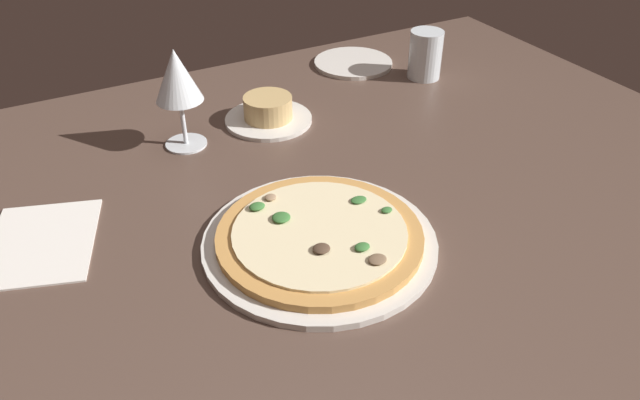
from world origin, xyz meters
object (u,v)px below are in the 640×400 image
Objects in this scene: side_plate at (353,63)px; paper_menu at (42,243)px; ramekin_on_saucer at (268,112)px; pizza_main at (320,238)px; water_glass at (425,58)px; wine_glass_far at (177,79)px.

side_plate is 79.11cm from paper_menu.
side_plate is at bearing 29.37° from ramekin_on_saucer.
pizza_main is at bearing -103.61° from ramekin_on_saucer.
ramekin_on_saucer is 0.94× the size of side_plate.
water_glass reaches higher than side_plate.
water_glass reaches higher than ramekin_on_saucer.
side_plate is at bearing 43.85° from paper_menu.
water_glass is 0.58× the size of side_plate.
paper_menu is at bearing -147.39° from wine_glass_far.
ramekin_on_saucer is 0.88× the size of paper_menu.
water_glass is at bearing 32.92° from paper_menu.
wine_glass_far reaches higher than paper_menu.
water_glass is at bearing 4.20° from wine_glass_far.
ramekin_on_saucer reaches higher than pizza_main.
pizza_main is 64.61cm from side_plate.
ramekin_on_saucer is 32.23cm from side_plate.
side_plate is at bearing 127.61° from water_glass.
paper_menu is at bearing 151.24° from pizza_main.
wine_glass_far is (-7.55, 36.00, 11.44)cm from pizza_main.
pizza_main is at bearing -139.59° from water_glass.
pizza_main is 1.88× the size of side_plate.
wine_glass_far is at bearing 101.84° from pizza_main.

